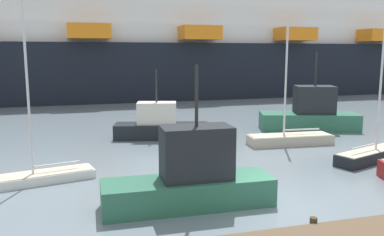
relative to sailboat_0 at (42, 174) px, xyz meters
The scene contains 8 objects.
ground_plane 10.58m from the sailboat_0, 31.69° to the right, with size 600.00×600.00×0.00m, color slate.
sailboat_0 is the anchor object (origin of this frame).
sailboat_1 17.62m from the sailboat_0, ahead, with size 5.36×2.90×10.53m.
sailboat_2 15.73m from the sailboat_0, 14.18° to the left, with size 5.72×1.99×8.16m.
fishing_boat_0 10.96m from the sailboat_0, 48.06° to the left, with size 6.90×3.47×4.92m.
fishing_boat_1 7.75m from the sailboat_0, 38.69° to the right, with size 6.82×2.11×5.61m.
fishing_boat_2 21.01m from the sailboat_0, 22.66° to the left, with size 7.96×4.80×6.12m.
cruise_ship 42.16m from the sailboat_0, 67.29° to the left, with size 132.09×22.60×25.70m.
Camera 1 is at (-7.06, -14.04, 6.08)m, focal length 37.63 mm.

